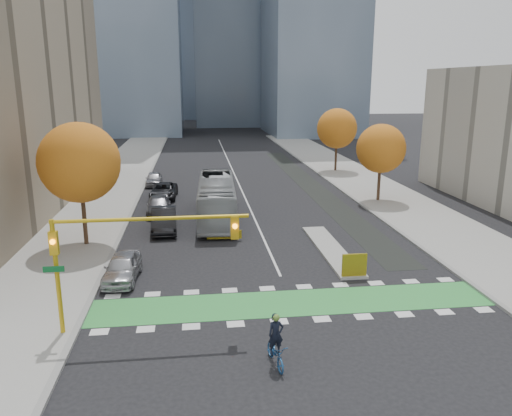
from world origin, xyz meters
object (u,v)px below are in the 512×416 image
object	(u,v)px
tree_west	(80,163)
bus	(217,199)
parked_car_b	(164,220)
parked_car_d	(164,191)
tree_east_far	(337,128)
cyclist	(276,348)
parked_car_c	(159,206)
parked_car_e	(154,179)
traffic_signal_west	(118,244)
hazard_board	(354,265)
tree_east_near	(381,149)
parked_car_a	(122,267)

from	to	relation	value
tree_west	bus	distance (m)	11.33
parked_car_b	parked_car_d	xyz separation A→B (m)	(-0.63, 10.82, -0.13)
parked_car_d	tree_east_far	bearing A→B (deg)	33.98
cyclist	parked_car_b	xyz separation A→B (m)	(-5.26, 18.81, 0.13)
cyclist	parked_car_c	distance (m)	24.55
parked_car_b	parked_car_e	world-z (taller)	parked_car_b
parked_car_d	traffic_signal_west	bearing A→B (deg)	-88.12
hazard_board	bus	xyz separation A→B (m)	(-7.00, 13.43, 0.86)
bus	parked_car_d	distance (m)	9.35
traffic_signal_west	parked_car_d	distance (m)	26.41
parked_car_b	tree_east_far	bearing A→B (deg)	47.23
cyclist	traffic_signal_west	bearing A→B (deg)	141.68
tree_east_near	cyclist	world-z (taller)	tree_east_near
hazard_board	parked_car_b	xyz separation A→B (m)	(-11.00, 10.67, 0.04)
traffic_signal_west	cyclist	bearing A→B (deg)	-28.96
tree_west	parked_car_d	xyz separation A→B (m)	(4.37, 13.69, -4.91)
hazard_board	traffic_signal_west	world-z (taller)	traffic_signal_west
parked_car_e	bus	bearing A→B (deg)	-68.43
parked_car_b	parked_car_d	bearing A→B (deg)	90.69
tree_east_near	parked_car_c	bearing A→B (deg)	-173.85
bus	cyclist	bearing A→B (deg)	-84.26
parked_car_e	parked_car_b	bearing A→B (deg)	-84.43
hazard_board	tree_west	distance (m)	18.44
parked_car_c	parked_car_e	size ratio (longest dim) A/B	1.18
tree_east_near	parked_car_a	size ratio (longest dim) A/B	1.64
parked_car_d	bus	bearing A→B (deg)	-57.61
cyclist	bus	size ratio (longest dim) A/B	0.18
traffic_signal_west	tree_east_near	bearing A→B (deg)	48.48
hazard_board	cyclist	bearing A→B (deg)	-125.19
cyclist	parked_car_c	bearing A→B (deg)	94.75
parked_car_b	tree_east_near	bearing A→B (deg)	17.93
tree_east_far	traffic_signal_west	size ratio (longest dim) A/B	0.90
tree_west	tree_east_far	world-z (taller)	tree_west
parked_car_b	parked_car_c	xyz separation A→B (m)	(-0.72, 5.00, -0.13)
hazard_board	tree_west	size ratio (longest dim) A/B	0.17
tree_west	parked_car_a	world-z (taller)	tree_west
tree_west	tree_east_near	xyz separation A→B (m)	(24.00, 10.00, -0.75)
tree_east_far	parked_car_c	distance (m)	27.53
hazard_board	tree_east_far	distance (m)	35.13
parked_car_e	cyclist	bearing A→B (deg)	-79.66
cyclist	parked_car_e	distance (m)	36.66
parked_car_a	tree_west	bearing A→B (deg)	120.00
traffic_signal_west	parked_car_a	distance (m)	6.96
tree_east_far	bus	bearing A→B (deg)	-127.26
parked_car_b	tree_west	bearing A→B (deg)	-152.73
cyclist	hazard_board	bearing A→B (deg)	45.45
traffic_signal_west	parked_car_c	distance (m)	20.65
cyclist	parked_car_b	bearing A→B (deg)	96.27
tree_east_far	tree_west	bearing A→B (deg)	-133.30
parked_car_c	parked_car_d	world-z (taller)	same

